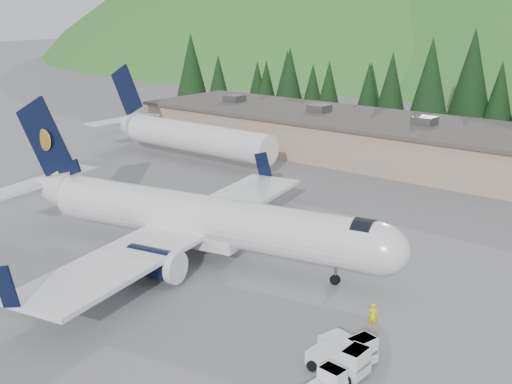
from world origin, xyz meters
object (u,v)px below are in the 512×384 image
(second_airliner, at_px, (182,134))
(baggage_tug_a, at_px, (343,360))
(airliner, at_px, (195,219))
(ramp_worker, at_px, (373,315))
(terminal_building, at_px, (385,140))
(baggage_tug_b, at_px, (351,348))

(second_airliner, relative_size, baggage_tug_a, 8.61)
(airliner, distance_m, ramp_worker, 16.64)
(airliner, bearing_deg, terminal_building, 84.37)
(second_airliner, height_order, baggage_tug_a, second_airliner)
(baggage_tug_a, distance_m, ramp_worker, 5.56)
(baggage_tug_a, distance_m, terminal_building, 50.20)
(ramp_worker, bearing_deg, baggage_tug_b, 79.63)
(airliner, relative_size, baggage_tug_b, 10.12)
(terminal_building, bearing_deg, baggage_tug_a, -64.45)
(baggage_tug_b, relative_size, terminal_building, 0.05)
(second_airliner, xyz_separation_m, terminal_building, (19.91, 16.00, -0.70))
(airliner, xyz_separation_m, ramp_worker, (16.40, -1.62, -2.26))
(second_airliner, bearing_deg, terminal_building, 38.78)
(second_airliner, height_order, ramp_worker, second_airliner)
(baggage_tug_a, relative_size, ramp_worker, 1.93)
(airliner, distance_m, second_airliner, 32.64)
(baggage_tug_b, distance_m, ramp_worker, 4.11)
(baggage_tug_b, height_order, terminal_building, terminal_building)
(airliner, distance_m, baggage_tug_a, 19.13)
(terminal_building, distance_m, ramp_worker, 44.79)
(second_airliner, distance_m, baggage_tug_b, 49.82)
(baggage_tug_b, relative_size, ramp_worker, 2.08)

